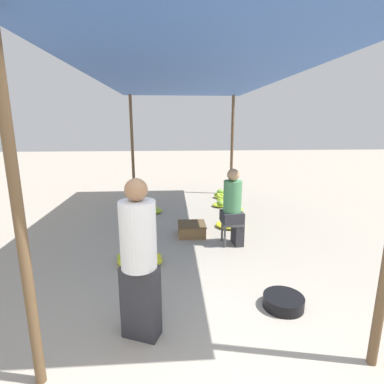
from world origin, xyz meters
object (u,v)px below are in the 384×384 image
Objects in this scene: banana_pile_left_0 at (140,259)px; crate_near at (192,229)px; vendor_seated at (233,206)px; banana_pile_right_1 at (221,195)px; banana_pile_right_3 at (221,203)px; vendor_foreground at (139,259)px; banana_pile_left_1 at (152,210)px; banana_pile_right_0 at (233,223)px; basin_black at (283,302)px; stool at (232,226)px; banana_pile_right_2 at (234,209)px.

banana_pile_left_0 is 1.37m from crate_near.
vendor_seated reaches higher than banana_pile_right_1.
vendor_foreground is at bearing -108.55° from banana_pile_right_3.
banana_pile_right_1 is at bearing 34.25° from banana_pile_left_1.
banana_pile_left_1 is 0.90× the size of crate_near.
banana_pile_left_0 is 4.15m from banana_pile_right_1.
banana_pile_left_1 is 0.94× the size of banana_pile_right_3.
banana_pile_left_1 is 0.71× the size of banana_pile_right_0.
basin_black is 0.71× the size of banana_pile_right_0.
banana_pile_right_1 is (0.33, 3.11, -0.23)m from stool.
banana_pile_left_0 is at bearing -127.46° from crate_near.
banana_pile_right_1 is 1.01× the size of banana_pile_right_3.
vendor_foreground reaches higher than banana_pile_left_1.
basin_black is at bearing -83.18° from vendor_seated.
basin_black is 3.59m from banana_pile_right_2.
vendor_seated reaches higher than crate_near.
vendor_foreground reaches higher than basin_black.
basin_black is 4.08m from banana_pile_left_1.
basin_black is 0.63× the size of banana_pile_left_0.
banana_pile_right_2 is (1.86, -0.13, 0.02)m from banana_pile_left_1.
vendor_foreground is 4.35m from banana_pile_right_2.
vendor_seated is at bearing -94.47° from banana_pile_right_3.
basin_black is (0.23, -1.81, -0.25)m from stool.
crate_near is (-0.64, 0.46, -0.21)m from stool.
banana_pile_left_0 reaches higher than banana_pile_left_1.
stool is at bearing 58.89° from vendor_foreground.
banana_pile_left_0 is 1.46× the size of banana_pile_right_1.
banana_pile_left_0 is at bearing -128.13° from banana_pile_right_2.
crate_near is at bearing -156.95° from banana_pile_right_0.
vendor_seated is at bearing 22.62° from banana_pile_left_0.
basin_black is 2.08m from banana_pile_left_0.
banana_pile_left_0 is 1.37× the size of banana_pile_right_2.
stool is 2.34m from banana_pile_right_3.
banana_pile_right_3 is (1.50, 4.47, -0.72)m from vendor_foreground.
vendor_foreground reaches higher than banana_pile_right_0.
vendor_seated is at bearing -52.43° from banana_pile_left_1.
banana_pile_right_2 reaches higher than banana_pile_left_0.
banana_pile_right_0 is 0.98m from banana_pile_right_2.
stool is at bearing -102.96° from banana_pile_right_2.
banana_pile_right_1 is (0.31, 3.12, -0.58)m from vendor_seated.
banana_pile_right_1 is 0.81m from banana_pile_right_3.
vendor_foreground is at bearing -107.19° from banana_pile_right_1.
crate_near is (0.66, 2.62, -0.70)m from vendor_foreground.
stool reaches higher than banana_pile_right_0.
banana_pile_left_1 is 1.86m from banana_pile_right_2.
banana_pile_right_1 reaches higher than banana_pile_right_3.
banana_pile_right_0 reaches higher than banana_pile_left_0.
stool is 0.35m from vendor_seated.
vendor_foreground reaches higher than banana_pile_left_0.
banana_pile_right_0 is 0.91m from crate_near.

